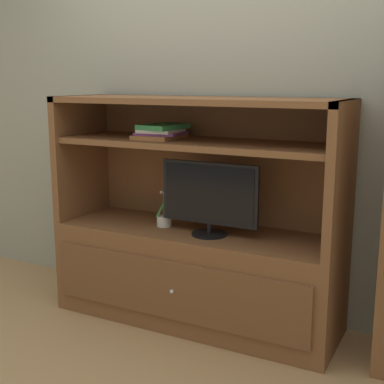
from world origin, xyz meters
name	(u,v)px	position (x,y,z in m)	size (l,w,h in m)	color
ground_plane	(164,345)	(0.00, 0.00, 0.00)	(8.00, 8.00, 0.00)	tan
painted_rear_wall	(221,97)	(0.00, 0.75, 1.40)	(6.00, 0.10, 2.80)	gray
media_console	(196,251)	(0.00, 0.41, 0.45)	(1.80, 0.60, 1.41)	brown
tv_monitor	(209,197)	(0.12, 0.34, 0.83)	(0.62, 0.21, 0.44)	black
potted_plant	(164,218)	(-0.22, 0.38, 0.65)	(0.10, 0.10, 0.23)	beige
magazine_stack	(161,132)	(-0.24, 0.40, 1.19)	(0.29, 0.33, 0.09)	#A56638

